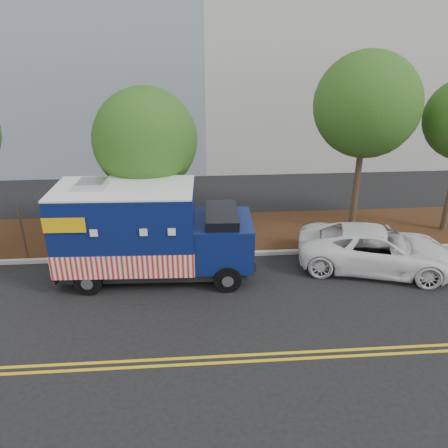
{
  "coord_description": "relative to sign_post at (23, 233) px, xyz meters",
  "views": [
    {
      "loc": [
        1.13,
        -13.91,
        8.16
      ],
      "look_at": [
        2.22,
        0.6,
        1.75
      ],
      "focal_mm": 35.0,
      "sensor_mm": 36.0,
      "label": 1
    }
  ],
  "objects": [
    {
      "name": "tree_b",
      "position": [
        4.73,
        1.09,
        3.22
      ],
      "size": [
        3.95,
        3.95,
        6.4
      ],
      "color": "#38281C",
      "rests_on": "ground"
    },
    {
      "name": "food_truck",
      "position": [
        4.74,
        -1.43,
        0.45
      ],
      "size": [
        7.02,
        2.88,
        3.64
      ],
      "rotation": [
        0.0,
        0.0,
        -0.04
      ],
      "color": "black",
      "rests_on": "ground"
    },
    {
      "name": "mulch_strip",
      "position": [
        5.34,
        1.95,
        -1.12
      ],
      "size": [
        120.0,
        4.0,
        0.15
      ],
      "primitive_type": "cube",
      "color": "black",
      "rests_on": "ground"
    },
    {
      "name": "tree_c",
      "position": [
        13.34,
        1.51,
        4.34
      ],
      "size": [
        4.14,
        4.14,
        7.63
      ],
      "color": "#38281C",
      "rests_on": "ground"
    },
    {
      "name": "curb",
      "position": [
        5.34,
        -0.15,
        -1.12
      ],
      "size": [
        120.0,
        0.18,
        0.15
      ],
      "primitive_type": "cube",
      "color": "#9E9E99",
      "rests_on": "ground"
    },
    {
      "name": "centerline_far",
      "position": [
        5.34,
        -6.25,
        -1.19
      ],
      "size": [
        120.0,
        0.1,
        0.01
      ],
      "primitive_type": "cube",
      "color": "gold",
      "rests_on": "ground"
    },
    {
      "name": "sign_post",
      "position": [
        0.0,
        0.0,
        0.0
      ],
      "size": [
        0.06,
        0.06,
        2.4
      ],
      "primitive_type": "cube",
      "color": "#473828",
      "rests_on": "ground"
    },
    {
      "name": "centerline_near",
      "position": [
        5.34,
        -6.0,
        -1.19
      ],
      "size": [
        120.0,
        0.1,
        0.01
      ],
      "primitive_type": "cube",
      "color": "gold",
      "rests_on": "ground"
    },
    {
      "name": "white_car",
      "position": [
        13.2,
        -1.5,
        -0.41
      ],
      "size": [
        6.22,
        4.1,
        1.59
      ],
      "primitive_type": "imported",
      "rotation": [
        0.0,
        0.0,
        1.29
      ],
      "color": "white",
      "rests_on": "ground"
    },
    {
      "name": "ground",
      "position": [
        5.34,
        -1.55,
        -1.2
      ],
      "size": [
        120.0,
        120.0,
        0.0
      ],
      "primitive_type": "plane",
      "color": "black",
      "rests_on": "ground"
    }
  ]
}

